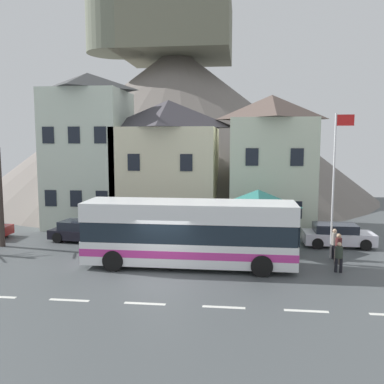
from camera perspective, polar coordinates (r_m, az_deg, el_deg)
ground_plane at (r=19.23m, az=-4.50°, el=-11.86°), size 40.00×60.00×0.07m
townhouse_00 at (r=31.54m, az=-13.71°, el=5.50°), size 5.33×5.51×10.94m
townhouse_01 at (r=30.67m, az=-3.17°, el=3.87°), size 6.90×6.71×9.04m
townhouse_02 at (r=30.17m, az=10.58°, el=3.96°), size 5.55×6.50×9.30m
hilltop_castle at (r=49.42m, az=-2.17°, el=10.08°), size 43.99×43.99×25.87m
transit_bus at (r=20.76m, az=-0.36°, el=-5.67°), size 10.32×2.78×3.22m
bus_shelter at (r=24.22m, az=8.92°, el=-0.91°), size 3.60×3.60×3.41m
parked_car_00 at (r=26.29m, az=19.04°, el=-5.53°), size 4.01×1.92×1.32m
parked_car_01 at (r=26.90m, az=-14.41°, el=-5.16°), size 4.37×2.36×1.25m
pedestrian_00 at (r=21.14m, az=19.23°, el=-8.05°), size 0.36×0.35×1.45m
pedestrian_01 at (r=23.31m, az=18.67°, el=-6.46°), size 0.28×0.31×1.62m
pedestrian_02 at (r=22.45m, az=19.18°, el=-7.08°), size 0.35×0.32×1.57m
pedestrian_03 at (r=22.85m, az=13.12°, el=-6.59°), size 0.35×0.37×1.61m
public_bench at (r=26.74m, az=9.32°, el=-5.42°), size 1.73×0.48×0.87m
flagpole at (r=22.98m, az=18.78°, el=2.05°), size 0.95×0.10×7.55m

